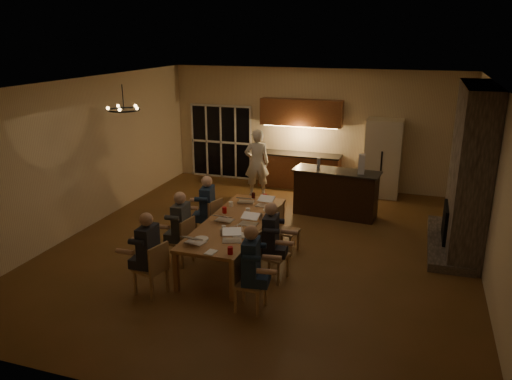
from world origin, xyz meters
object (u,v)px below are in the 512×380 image
at_px(chair_right_near, 251,283).
at_px(redcup_near, 230,250).
at_px(laptop_c, 224,215).
at_px(laptop_f, 264,201).
at_px(dining_table, 236,240).
at_px(bar_blender, 362,164).
at_px(can_silver, 222,232).
at_px(can_cola, 253,196).
at_px(redcup_mid, 224,210).
at_px(person_right_near, 251,268).
at_px(chair_left_mid, 179,240).
at_px(mug_mid, 248,211).
at_px(laptop_d, 248,218).
at_px(bar_bottle, 319,163).
at_px(mug_front, 224,228).
at_px(bar_island, 336,193).
at_px(person_left_near, 149,253).
at_px(standing_person, 257,163).
at_px(can_right, 261,217).
at_px(chair_right_far, 286,230).
at_px(person_left_mid, 181,228).
at_px(chair_left_near, 150,268).
at_px(redcup_far, 265,197).
at_px(mug_back, 231,204).
at_px(plate_far, 270,210).
at_px(laptop_a, 195,236).
at_px(chair_left_far, 208,219).
at_px(laptop_b, 232,235).
at_px(laptop_e, 246,197).
at_px(chair_right_mid, 274,255).
at_px(plate_left, 201,239).
at_px(refrigerator, 383,158).
at_px(person_right_mid, 271,241).
at_px(person_left_far, 208,209).
at_px(chandelier, 124,110).

relative_size(chair_right_near, redcup_near, 7.42).
relative_size(laptop_c, laptop_f, 1.00).
bearing_deg(dining_table, bar_blender, 55.81).
bearing_deg(can_silver, can_cola, 93.61).
bearing_deg(redcup_mid, person_right_near, -58.31).
relative_size(chair_left_mid, mug_mid, 8.90).
distance_m(laptop_d, bar_bottle, 3.17).
distance_m(mug_front, bar_bottle, 3.68).
bearing_deg(bar_island, person_left_near, -111.32).
height_order(standing_person, redcup_near, standing_person).
bearing_deg(laptop_c, can_right, -155.52).
bearing_deg(chair_right_far, person_right_near, -167.65).
bearing_deg(person_left_mid, person_left_near, -4.27).
bearing_deg(laptop_c, chair_right_far, -145.39).
height_order(chair_left_near, redcup_far, chair_left_near).
distance_m(mug_back, redcup_far, 0.80).
bearing_deg(redcup_far, plate_far, -63.26).
relative_size(laptop_a, mug_back, 3.20).
xyz_separation_m(bar_island, redcup_far, (-1.23, -1.57, 0.27)).
height_order(chair_left_far, can_right, chair_left_far).
relative_size(chair_right_near, mug_front, 8.90).
bearing_deg(can_right, chair_left_far, 160.51).
bearing_deg(bar_bottle, laptop_a, -106.26).
height_order(laptop_b, redcup_near, laptop_b).
distance_m(person_left_near, bar_bottle, 5.01).
bearing_deg(redcup_near, chair_left_near, -166.84).
bearing_deg(laptop_e, person_left_near, 68.38).
relative_size(laptop_a, mug_front, 3.20).
bearing_deg(chair_right_mid, plate_far, 30.77).
height_order(plate_left, bar_blender, bar_blender).
distance_m(mug_front, can_right, 0.85).
xyz_separation_m(standing_person, can_silver, (0.84, -4.48, -0.07)).
bearing_deg(bar_island, laptop_d, -105.06).
bearing_deg(laptop_e, can_silver, 89.23).
xyz_separation_m(chair_right_far, bar_blender, (1.11, 2.23, 0.86)).
height_order(person_left_near, plate_far, person_left_near).
height_order(refrigerator, person_left_mid, refrigerator).
bearing_deg(chair_left_far, person_right_near, 53.58).
bearing_deg(person_right_near, redcup_near, 51.80).
bearing_deg(mug_front, can_cola, 92.55).
bearing_deg(chair_left_mid, mug_back, 165.16).
xyz_separation_m(chair_left_far, bar_blender, (2.77, 2.16, 0.86)).
bearing_deg(person_left_near, laptop_c, 155.82).
relative_size(person_right_mid, mug_front, 13.80).
xyz_separation_m(bar_island, laptop_e, (-1.55, -1.84, 0.32)).
relative_size(refrigerator, chair_right_far, 2.25).
bearing_deg(chair_right_near, person_left_far, 38.39).
xyz_separation_m(chandelier, bar_blender, (3.96, 3.07, -1.45)).
bearing_deg(person_right_mid, laptop_e, 26.67).
bearing_deg(redcup_far, refrigerator, 58.52).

